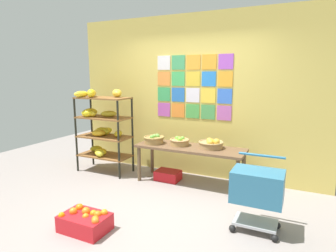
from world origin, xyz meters
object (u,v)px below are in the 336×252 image
object	(u,v)px
fruit_basket_left	(211,144)
produce_crate_under_table	(168,175)
fruit_basket_back_right	(180,141)
display_table	(190,151)
fruit_basket_right	(154,139)
orange_crate_foreground	(85,221)
shopping_cart	(257,189)
banana_shelf_unit	(101,123)

from	to	relation	value
fruit_basket_left	produce_crate_under_table	distance (m)	0.96
fruit_basket_back_right	display_table	bearing A→B (deg)	-6.26
fruit_basket_right	produce_crate_under_table	size ratio (longest dim) A/B	0.86
produce_crate_under_table	orange_crate_foreground	world-z (taller)	orange_crate_foreground
fruit_basket_left	shopping_cart	distance (m)	1.40
fruit_basket_back_right	shopping_cart	world-z (taller)	shopping_cart
fruit_basket_right	produce_crate_under_table	bearing A→B (deg)	11.81
display_table	fruit_basket_back_right	size ratio (longest dim) A/B	5.49
fruit_basket_left	orange_crate_foreground	xyz separation A→B (m)	(-0.90, -1.92, -0.59)
orange_crate_foreground	fruit_basket_left	bearing A→B (deg)	64.99
produce_crate_under_table	orange_crate_foreground	xyz separation A→B (m)	(-0.16, -1.87, 0.03)
display_table	fruit_basket_left	bearing A→B (deg)	9.36
fruit_basket_back_right	fruit_basket_right	xyz separation A→B (m)	(-0.45, -0.06, 0.01)
banana_shelf_unit	shopping_cart	size ratio (longest dim) A/B	1.79
fruit_basket_right	display_table	bearing A→B (deg)	3.74
fruit_basket_back_right	fruit_basket_left	distance (m)	0.53
shopping_cart	orange_crate_foreground	bearing A→B (deg)	-149.72
fruit_basket_left	produce_crate_under_table	world-z (taller)	fruit_basket_left
banana_shelf_unit	display_table	distance (m)	1.75
banana_shelf_unit	shopping_cart	world-z (taller)	banana_shelf_unit
banana_shelf_unit	orange_crate_foreground	size ratio (longest dim) A/B	2.80
banana_shelf_unit	fruit_basket_right	xyz separation A→B (m)	(1.07, 0.05, -0.21)
produce_crate_under_table	shopping_cart	world-z (taller)	shopping_cart
produce_crate_under_table	fruit_basket_left	bearing A→B (deg)	3.65
banana_shelf_unit	fruit_basket_left	distance (m)	2.06
fruit_basket_back_right	banana_shelf_unit	bearing A→B (deg)	-175.81
fruit_basket_left	fruit_basket_right	distance (m)	0.98
fruit_basket_back_right	fruit_basket_right	world-z (taller)	fruit_basket_right
display_table	fruit_basket_right	world-z (taller)	fruit_basket_right
banana_shelf_unit	orange_crate_foreground	bearing A→B (deg)	-57.05
fruit_basket_back_right	fruit_basket_left	size ratio (longest dim) A/B	0.82
display_table	orange_crate_foreground	xyz separation A→B (m)	(-0.56, -1.87, -0.45)
banana_shelf_unit	fruit_basket_back_right	bearing A→B (deg)	4.19
fruit_basket_back_right	produce_crate_under_table	distance (m)	0.65
fruit_basket_right	orange_crate_foreground	distance (m)	1.92
fruit_basket_back_right	orange_crate_foreground	world-z (taller)	fruit_basket_back_right
fruit_basket_right	orange_crate_foreground	bearing A→B (deg)	-87.58
fruit_basket_left	produce_crate_under_table	bearing A→B (deg)	-176.35
banana_shelf_unit	produce_crate_under_table	xyz separation A→B (m)	(1.31, 0.10, -0.83)
fruit_basket_back_right	produce_crate_under_table	size ratio (longest dim) A/B	0.79
shopping_cart	banana_shelf_unit	bearing A→B (deg)	167.08
banana_shelf_unit	fruit_basket_right	bearing A→B (deg)	2.59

